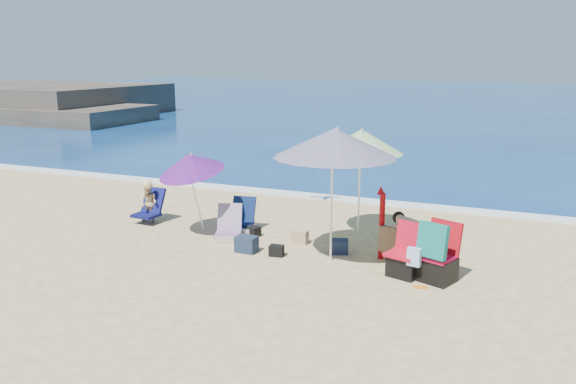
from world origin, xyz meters
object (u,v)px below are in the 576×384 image
at_px(chair_navy, 241,224).
at_px(person_center, 398,239).
at_px(furled_umbrella, 382,219).
at_px(camp_chair_left, 405,260).
at_px(umbrella_turquoise, 335,143).
at_px(camp_chair_right, 436,260).
at_px(umbrella_striped, 361,141).
at_px(umbrella_blue, 190,163).
at_px(person_left, 149,203).
at_px(chair_rainbow, 228,231).

height_order(chair_navy, person_center, person_center).
xyz_separation_m(furled_umbrella, camp_chair_left, (0.59, -0.69, -0.48)).
xyz_separation_m(furled_umbrella, person_center, (0.34, -0.12, -0.30)).
bearing_deg(umbrella_turquoise, camp_chair_right, -7.93).
bearing_deg(umbrella_striped, furled_umbrella, -58.37).
bearing_deg(umbrella_blue, camp_chair_right, -7.19).
relative_size(umbrella_striped, chair_navy, 2.91).
xyz_separation_m(umbrella_turquoise, person_center, (1.09, 0.38, -1.71)).
xyz_separation_m(camp_chair_left, person_left, (-5.93, 1.05, 0.17)).
xyz_separation_m(furled_umbrella, camp_chair_right, (1.10, -0.76, -0.37)).
relative_size(furled_umbrella, chair_navy, 1.76).
distance_m(umbrella_blue, person_center, 4.40).
bearing_deg(person_left, chair_rainbow, -12.40).
xyz_separation_m(umbrella_turquoise, umbrella_blue, (-3.18, 0.38, -0.64)).
distance_m(umbrella_striped, person_center, 2.29).
relative_size(furled_umbrella, camp_chair_left, 1.51).
height_order(umbrella_turquoise, furled_umbrella, umbrella_turquoise).
height_order(umbrella_blue, person_left, umbrella_blue).
distance_m(umbrella_striped, camp_chair_left, 2.87).
height_order(chair_navy, camp_chair_left, camp_chair_left).
bearing_deg(person_center, chair_navy, 170.31).
distance_m(camp_chair_left, person_center, 0.64).
height_order(umbrella_blue, person_center, umbrella_blue).
bearing_deg(camp_chair_left, camp_chair_right, -7.58).
bearing_deg(chair_rainbow, person_left, 167.60).
relative_size(chair_navy, chair_rainbow, 0.96).
distance_m(chair_navy, person_left, 2.26).
relative_size(umbrella_turquoise, camp_chair_left, 3.00).
bearing_deg(umbrella_striped, umbrella_turquoise, -90.35).
distance_m(umbrella_turquoise, furled_umbrella, 1.68).
bearing_deg(umbrella_blue, furled_umbrella, 1.76).
height_order(chair_navy, person_left, person_left).
bearing_deg(camp_chair_left, umbrella_striped, 125.11).
xyz_separation_m(umbrella_blue, chair_rainbow, (0.86, -0.01, -1.33)).
bearing_deg(person_left, umbrella_striped, 10.34).
bearing_deg(umbrella_turquoise, person_left, 169.34).
height_order(umbrella_turquoise, camp_chair_right, umbrella_turquoise).
xyz_separation_m(umbrella_turquoise, camp_chair_left, (1.34, -0.19, -1.89)).
relative_size(umbrella_blue, furled_umbrella, 1.37).
relative_size(umbrella_blue, camp_chair_left, 2.06).
bearing_deg(umbrella_striped, camp_chair_right, -46.80).
xyz_separation_m(chair_rainbow, person_left, (-2.26, 0.50, 0.25)).
distance_m(furled_umbrella, chair_navy, 3.18).
bearing_deg(umbrella_turquoise, umbrella_striped, 89.65).
xyz_separation_m(chair_rainbow, camp_chair_left, (3.66, -0.56, 0.08)).
relative_size(umbrella_turquoise, chair_navy, 3.50).
xyz_separation_m(umbrella_turquoise, umbrella_striped, (0.01, 1.70, -0.20)).
xyz_separation_m(chair_navy, camp_chair_left, (3.68, -1.15, 0.08)).
xyz_separation_m(umbrella_blue, furled_umbrella, (3.93, 0.12, -0.77)).
bearing_deg(person_center, umbrella_turquoise, -160.94).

